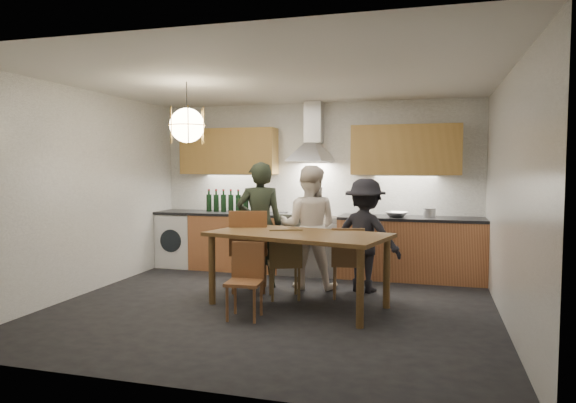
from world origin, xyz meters
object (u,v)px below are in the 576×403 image
(chair_back_left, at_px, (249,245))
(mixing_bowl, at_px, (397,214))
(person_right, at_px, (365,235))
(wine_bottles, at_px, (235,201))
(person_left, at_px, (260,225))
(dining_table, at_px, (298,241))
(stock_pot, at_px, (429,213))
(chair_front, at_px, (246,275))
(person_mid, at_px, (309,227))

(chair_back_left, bearing_deg, mixing_bowl, -160.20)
(person_right, bearing_deg, wine_bottles, -4.61)
(person_left, distance_m, person_right, 1.41)
(person_left, height_order, person_right, person_left)
(dining_table, height_order, chair_back_left, chair_back_left)
(dining_table, distance_m, person_right, 1.13)
(dining_table, bearing_deg, wine_bottles, 142.77)
(person_right, distance_m, stock_pot, 1.22)
(mixing_bowl, distance_m, stock_pot, 0.46)
(person_left, height_order, wine_bottles, person_left)
(chair_front, height_order, stock_pot, stock_pot)
(chair_front, bearing_deg, person_mid, 72.38)
(chair_front, xyz_separation_m, stock_pot, (1.88, 2.38, 0.50))
(dining_table, distance_m, mixing_bowl, 2.01)
(chair_back_left, relative_size, person_left, 0.63)
(person_left, height_order, stock_pot, person_left)
(dining_table, height_order, person_mid, person_mid)
(person_mid, bearing_deg, person_left, 9.25)
(stock_pot, bearing_deg, person_right, -131.34)
(person_right, distance_m, wine_bottles, 2.39)
(person_mid, height_order, person_right, person_mid)
(chair_front, relative_size, person_left, 0.48)
(dining_table, bearing_deg, chair_back_left, 162.96)
(wine_bottles, bearing_deg, stock_pot, -0.53)
(mixing_bowl, bearing_deg, stock_pot, 10.46)
(dining_table, height_order, mixing_bowl, mixing_bowl)
(stock_pot, height_order, wine_bottles, wine_bottles)
(person_right, distance_m, mixing_bowl, 0.91)
(stock_pot, bearing_deg, person_mid, -149.81)
(dining_table, bearing_deg, chair_front, -114.19)
(wine_bottles, bearing_deg, chair_front, -65.70)
(person_mid, distance_m, stock_pot, 1.79)
(person_left, bearing_deg, chair_back_left, 61.87)
(chair_front, height_order, mixing_bowl, mixing_bowl)
(chair_back_left, bearing_deg, dining_table, 133.53)
(chair_back_left, bearing_deg, chair_front, 92.54)
(chair_back_left, xyz_separation_m, person_mid, (0.68, 0.47, 0.21))
(dining_table, height_order, wine_bottles, wine_bottles)
(person_right, bearing_deg, dining_table, 72.89)
(chair_back_left, relative_size, person_right, 0.73)
(person_left, relative_size, person_right, 1.15)
(chair_front, xyz_separation_m, person_mid, (0.34, 1.49, 0.36))
(mixing_bowl, bearing_deg, chair_back_left, -144.10)
(chair_back_left, distance_m, person_left, 0.40)
(dining_table, relative_size, person_mid, 1.35)
(person_left, relative_size, stock_pot, 9.59)
(person_left, relative_size, mixing_bowl, 5.36)
(chair_back_left, distance_m, mixing_bowl, 2.21)
(chair_front, xyz_separation_m, person_left, (-0.30, 1.34, 0.38))
(dining_table, xyz_separation_m, chair_back_left, (-0.77, 0.45, -0.15))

